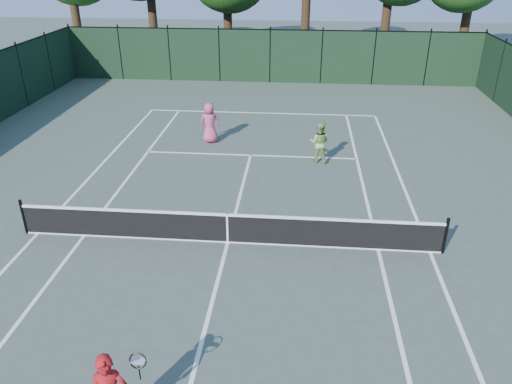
{
  "coord_description": "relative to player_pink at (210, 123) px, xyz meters",
  "views": [
    {
      "loc": [
        1.83,
        -11.63,
        7.42
      ],
      "look_at": [
        0.7,
        1.0,
        1.1
      ],
      "focal_mm": 35.0,
      "sensor_mm": 36.0,
      "label": 1
    }
  ],
  "objects": [
    {
      "name": "sideline_doubles_right",
      "position": [
        7.3,
        -7.72,
        -0.83
      ],
      "size": [
        0.1,
        23.77,
        0.01
      ],
      "primitive_type": "cube",
      "color": "white",
      "rests_on": "ground"
    },
    {
      "name": "player_green",
      "position": [
        4.44,
        -1.73,
        -0.06
      ],
      "size": [
        0.85,
        0.71,
        1.55
      ],
      "rotation": [
        0.0,
        0.0,
        2.96
      ],
      "color": "#8BB359",
      "rests_on": "ground"
    },
    {
      "name": "center_service_line",
      "position": [
        1.81,
        -7.72,
        -0.83
      ],
      "size": [
        0.1,
        12.8,
        0.01
      ],
      "primitive_type": "cube",
      "color": "white",
      "rests_on": "ground"
    },
    {
      "name": "player_pink",
      "position": [
        0.0,
        0.0,
        0.0
      ],
      "size": [
        0.89,
        0.66,
        1.67
      ],
      "rotation": [
        0.0,
        0.0,
        3.31
      ],
      "color": "#C3456F",
      "rests_on": "ground"
    },
    {
      "name": "fence_far",
      "position": [
        1.81,
        10.28,
        0.66
      ],
      "size": [
        24.0,
        0.05,
        3.0
      ],
      "primitive_type": "cube",
      "color": "black",
      "rests_on": "ground"
    },
    {
      "name": "sideline_singles_left",
      "position": [
        -2.3,
        -7.72,
        -0.83
      ],
      "size": [
        0.1,
        23.77,
        0.01
      ],
      "primitive_type": "cube",
      "color": "white",
      "rests_on": "ground"
    },
    {
      "name": "sideline_doubles_left",
      "position": [
        -3.67,
        -7.72,
        -0.83
      ],
      "size": [
        0.1,
        23.77,
        0.01
      ],
      "primitive_type": "cube",
      "color": "white",
      "rests_on": "ground"
    },
    {
      "name": "service_line_far",
      "position": [
        1.81,
        -1.32,
        -0.83
      ],
      "size": [
        8.23,
        0.1,
        0.01
      ],
      "primitive_type": "cube",
      "color": "white",
      "rests_on": "ground"
    },
    {
      "name": "tennis_net",
      "position": [
        1.81,
        -7.72,
        -0.36
      ],
      "size": [
        11.69,
        0.09,
        1.06
      ],
      "color": "black",
      "rests_on": "ground"
    },
    {
      "name": "sideline_singles_right",
      "position": [
        5.93,
        -7.72,
        -0.83
      ],
      "size": [
        0.1,
        23.77,
        0.01
      ],
      "primitive_type": "cube",
      "color": "white",
      "rests_on": "ground"
    },
    {
      "name": "baseline_far",
      "position": [
        1.81,
        4.17,
        -0.83
      ],
      "size": [
        10.97,
        0.1,
        0.01
      ],
      "primitive_type": "cube",
      "color": "white",
      "rests_on": "ground"
    },
    {
      "name": "ground",
      "position": [
        1.81,
        -7.72,
        -0.84
      ],
      "size": [
        90.0,
        90.0,
        0.0
      ],
      "primitive_type": "plane",
      "color": "#404E44",
      "rests_on": "ground"
    }
  ]
}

